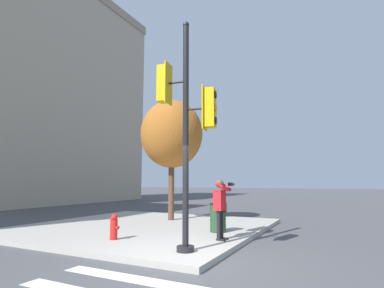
# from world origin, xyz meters

# --- Properties ---
(ground_plane) EXTENTS (160.00, 160.00, 0.00)m
(ground_plane) POSITION_xyz_m (0.00, 0.00, 0.00)
(ground_plane) COLOR #4C4C4F
(sidewalk_corner) EXTENTS (8.00, 8.00, 0.13)m
(sidewalk_corner) POSITION_xyz_m (3.50, 3.50, 0.07)
(sidewalk_corner) COLOR #ADA89E
(sidewalk_corner) RESTS_ON ground_plane
(traffic_signal_pole) EXTENTS (0.55, 1.48, 5.41)m
(traffic_signal_pole) POSITION_xyz_m (0.49, 0.30, 3.18)
(traffic_signal_pole) COLOR black
(traffic_signal_pole) RESTS_ON sidewalk_corner
(person_photographer) EXTENTS (0.58, 0.54, 1.61)m
(person_photographer) POSITION_xyz_m (2.10, 0.08, 1.09)
(person_photographer) COLOR black
(person_photographer) RESTS_ON sidewalk_corner
(street_tree) EXTENTS (2.60, 2.60, 4.98)m
(street_tree) POSITION_xyz_m (5.17, 3.41, 3.67)
(street_tree) COLOR brown
(street_tree) RESTS_ON sidewalk_corner
(fire_hydrant) EXTENTS (0.20, 0.26, 0.68)m
(fire_hydrant) POSITION_xyz_m (0.86, 2.67, 0.47)
(fire_hydrant) COLOR red
(fire_hydrant) RESTS_ON sidewalk_corner
(trash_bin) EXTENTS (0.51, 0.51, 0.88)m
(trash_bin) POSITION_xyz_m (3.24, 0.60, 0.57)
(trash_bin) COLOR #234728
(trash_bin) RESTS_ON sidewalk_corner
(building_right) EXTENTS (16.73, 8.39, 18.13)m
(building_right) POSITION_xyz_m (10.91, 19.16, 9.08)
(building_right) COLOR tan
(building_right) RESTS_ON ground_plane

